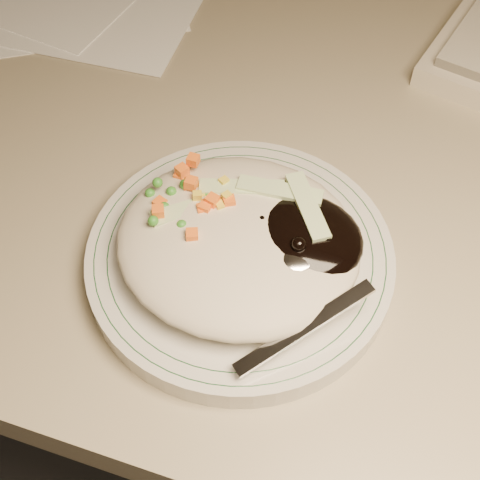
% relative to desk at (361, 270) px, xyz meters
% --- Properties ---
extents(desk, '(1.40, 0.70, 0.74)m').
position_rel_desk_xyz_m(desk, '(0.00, 0.00, 0.00)').
color(desk, gray).
rests_on(desk, ground).
extents(plate, '(0.25, 0.25, 0.02)m').
position_rel_desk_xyz_m(plate, '(-0.10, -0.17, 0.21)').
color(plate, silver).
rests_on(plate, desk).
extents(plate_rim, '(0.24, 0.24, 0.00)m').
position_rel_desk_xyz_m(plate_rim, '(-0.10, -0.17, 0.22)').
color(plate_rim, '#144723').
rests_on(plate_rim, plate).
extents(meal, '(0.21, 0.19, 0.05)m').
position_rel_desk_xyz_m(meal, '(-0.09, -0.17, 0.24)').
color(meal, '#C1B89C').
rests_on(meal, plate).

